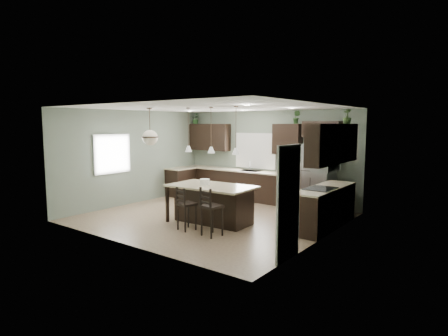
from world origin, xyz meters
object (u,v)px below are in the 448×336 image
kitchen_island (211,204)px  refrigerator (316,178)px  serving_dish (205,182)px  bar_stool_center (187,209)px  plant_back_left (196,119)px  bar_stool_right (212,212)px

kitchen_island → refrigerator: bearing=58.9°
serving_dish → bar_stool_center: (0.14, -0.80, -0.50)m
plant_back_left → kitchen_island: bearing=-44.1°
refrigerator → serving_dish: size_ratio=7.71×
refrigerator → bar_stool_center: size_ratio=1.86×
bar_stool_right → plant_back_left: bearing=144.8°
refrigerator → bar_stool_right: (-0.82, -3.54, -0.39)m
refrigerator → bar_stool_right: 3.65m
serving_dish → kitchen_island: bearing=2.3°
bar_stool_right → plant_back_left: (-3.77, 3.81, 2.04)m
refrigerator → plant_back_left: bearing=176.6°
kitchen_island → bar_stool_center: 0.81m
bar_stool_center → plant_back_left: size_ratio=2.78×
bar_stool_center → plant_back_left: bearing=140.6°
kitchen_island → bar_stool_center: (-0.06, -0.81, 0.03)m
bar_stool_center → bar_stool_right: bearing=11.6°
bar_stool_center → plant_back_left: plant_back_left is taller
serving_dish → bar_stool_right: bar_stool_right is taller
bar_stool_right → serving_dish: bearing=147.3°
bar_stool_center → serving_dish: bearing=111.9°
refrigerator → bar_stool_right: refrigerator is taller
plant_back_left → serving_dish: bearing=-46.1°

